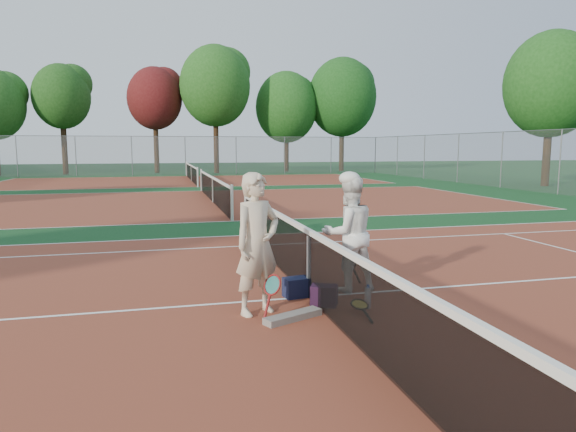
{
  "coord_description": "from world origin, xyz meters",
  "views": [
    {
      "loc": [
        -2.09,
        -7.03,
        2.2
      ],
      "look_at": [
        0.0,
        1.23,
        1.05
      ],
      "focal_mm": 32.0,
      "sensor_mm": 36.0,
      "label": 1
    }
  ],
  "objects_px": {
    "net_main": "(309,264)",
    "sports_bag_navy": "(297,287)",
    "water_bottle": "(368,298)",
    "racket_red": "(272,296)",
    "sports_bag_purple": "(324,295)",
    "racket_spare": "(360,307)",
    "player_b": "(349,234)",
    "racket_black_held": "(349,270)",
    "player_a": "(257,244)"
  },
  "relations": [
    {
      "from": "water_bottle",
      "to": "net_main",
      "type": "bearing_deg",
      "value": 131.49
    },
    {
      "from": "sports_bag_purple",
      "to": "player_b",
      "type": "bearing_deg",
      "value": 47.74
    },
    {
      "from": "player_a",
      "to": "racket_spare",
      "type": "distance_m",
      "value": 1.61
    },
    {
      "from": "racket_red",
      "to": "sports_bag_purple",
      "type": "relative_size",
      "value": 1.51
    },
    {
      "from": "racket_black_held",
      "to": "sports_bag_navy",
      "type": "distance_m",
      "value": 1.05
    },
    {
      "from": "player_a",
      "to": "racket_black_held",
      "type": "bearing_deg",
      "value": 3.49
    },
    {
      "from": "racket_spare",
      "to": "net_main",
      "type": "bearing_deg",
      "value": 30.37
    },
    {
      "from": "racket_black_held",
      "to": "sports_bag_navy",
      "type": "relative_size",
      "value": 1.44
    },
    {
      "from": "racket_spare",
      "to": "sports_bag_navy",
      "type": "bearing_deg",
      "value": 36.35
    },
    {
      "from": "water_bottle",
      "to": "racket_red",
      "type": "bearing_deg",
      "value": 178.77
    },
    {
      "from": "player_b",
      "to": "sports_bag_purple",
      "type": "distance_m",
      "value": 1.17
    },
    {
      "from": "racket_red",
      "to": "sports_bag_navy",
      "type": "height_order",
      "value": "racket_red"
    },
    {
      "from": "racket_red",
      "to": "sports_bag_navy",
      "type": "bearing_deg",
      "value": 5.74
    },
    {
      "from": "net_main",
      "to": "player_b",
      "type": "distance_m",
      "value": 0.84
    },
    {
      "from": "sports_bag_navy",
      "to": "sports_bag_purple",
      "type": "distance_m",
      "value": 0.56
    },
    {
      "from": "player_b",
      "to": "sports_bag_purple",
      "type": "height_order",
      "value": "player_b"
    },
    {
      "from": "racket_black_held",
      "to": "sports_bag_purple",
      "type": "bearing_deg",
      "value": 29.21
    },
    {
      "from": "sports_bag_purple",
      "to": "sports_bag_navy",
      "type": "bearing_deg",
      "value": 118.39
    },
    {
      "from": "player_b",
      "to": "water_bottle",
      "type": "bearing_deg",
      "value": 79.81
    },
    {
      "from": "racket_black_held",
      "to": "racket_spare",
      "type": "height_order",
      "value": "racket_black_held"
    },
    {
      "from": "net_main",
      "to": "sports_bag_navy",
      "type": "bearing_deg",
      "value": 159.23
    },
    {
      "from": "player_a",
      "to": "water_bottle",
      "type": "xyz_separation_m",
      "value": [
        1.49,
        -0.19,
        -0.79
      ]
    },
    {
      "from": "racket_black_held",
      "to": "net_main",
      "type": "bearing_deg",
      "value": 7.15
    },
    {
      "from": "net_main",
      "to": "water_bottle",
      "type": "relative_size",
      "value": 36.6
    },
    {
      "from": "player_a",
      "to": "player_b",
      "type": "relative_size",
      "value": 1.06
    },
    {
      "from": "player_a",
      "to": "racket_red",
      "type": "distance_m",
      "value": 0.71
    },
    {
      "from": "racket_spare",
      "to": "sports_bag_purple",
      "type": "xyz_separation_m",
      "value": [
        -0.36,
        0.41,
        0.07
      ]
    },
    {
      "from": "racket_spare",
      "to": "sports_bag_purple",
      "type": "relative_size",
      "value": 1.66
    },
    {
      "from": "sports_bag_navy",
      "to": "water_bottle",
      "type": "xyz_separation_m",
      "value": [
        0.8,
        -0.78,
        0.0
      ]
    },
    {
      "from": "racket_spare",
      "to": "racket_red",
      "type": "bearing_deg",
      "value": 83.94
    },
    {
      "from": "net_main",
      "to": "racket_red",
      "type": "height_order",
      "value": "net_main"
    },
    {
      "from": "player_a",
      "to": "sports_bag_navy",
      "type": "height_order",
      "value": "player_a"
    },
    {
      "from": "net_main",
      "to": "racket_spare",
      "type": "bearing_deg",
      "value": -61.08
    },
    {
      "from": "player_b",
      "to": "racket_spare",
      "type": "xyz_separation_m",
      "value": [
        -0.24,
        -1.08,
        -0.81
      ]
    },
    {
      "from": "racket_black_held",
      "to": "player_b",
      "type": "bearing_deg",
      "value": 41.96
    },
    {
      "from": "net_main",
      "to": "sports_bag_purple",
      "type": "xyz_separation_m",
      "value": [
        0.1,
        -0.43,
        -0.36
      ]
    },
    {
      "from": "sports_bag_navy",
      "to": "racket_spare",
      "type": "bearing_deg",
      "value": -55.1
    },
    {
      "from": "player_a",
      "to": "racket_spare",
      "type": "xyz_separation_m",
      "value": [
        1.33,
        -0.31,
        -0.86
      ]
    },
    {
      "from": "player_a",
      "to": "player_b",
      "type": "height_order",
      "value": "player_a"
    },
    {
      "from": "player_a",
      "to": "player_b",
      "type": "xyz_separation_m",
      "value": [
        1.57,
        0.77,
        -0.05
      ]
    },
    {
      "from": "player_b",
      "to": "sports_bag_navy",
      "type": "distance_m",
      "value": 1.16
    },
    {
      "from": "net_main",
      "to": "player_a",
      "type": "relative_size",
      "value": 5.85
    },
    {
      "from": "racket_black_held",
      "to": "sports_bag_purple",
      "type": "xyz_separation_m",
      "value": [
        -0.71,
        -0.87,
        -0.12
      ]
    },
    {
      "from": "player_b",
      "to": "water_bottle",
      "type": "relative_size",
      "value": 5.9
    },
    {
      "from": "racket_black_held",
      "to": "player_a",
      "type": "bearing_deg",
      "value": 8.49
    },
    {
      "from": "net_main",
      "to": "sports_bag_purple",
      "type": "height_order",
      "value": "net_main"
    },
    {
      "from": "net_main",
      "to": "player_b",
      "type": "xyz_separation_m",
      "value": [
        0.71,
        0.24,
        0.38
      ]
    },
    {
      "from": "racket_red",
      "to": "net_main",
      "type": "bearing_deg",
      "value": -4.37
    },
    {
      "from": "player_b",
      "to": "sports_bag_purple",
      "type": "bearing_deg",
      "value": 42.05
    },
    {
      "from": "player_a",
      "to": "racket_red",
      "type": "xyz_separation_m",
      "value": [
        0.17,
        -0.16,
        -0.67
      ]
    }
  ]
}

